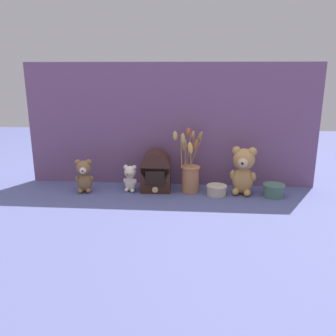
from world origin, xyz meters
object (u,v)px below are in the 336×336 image
vintage_radio (156,171)px  decorative_tin_tall (274,190)px  teddy_bear_large (243,170)px  flower_vase (190,172)px  decorative_tin_short (217,190)px  teddy_bear_medium (84,175)px  teddy_bear_small (130,178)px

vintage_radio → decorative_tin_tall: vintage_radio is taller
teddy_bear_large → flower_vase: flower_vase is taller
teddy_bear_large → flower_vase: bearing=177.2°
teddy_bear_large → decorative_tin_short: bearing=-168.6°
teddy_bear_medium → decorative_tin_tall: (0.96, 0.00, -0.06)m
vintage_radio → teddy_bear_small: bearing=-168.2°
teddy_bear_large → decorative_tin_tall: size_ratio=2.28×
teddy_bear_small → flower_vase: bearing=3.3°
decorative_tin_tall → decorative_tin_short: bearing=179.3°
teddy_bear_small → decorative_tin_tall: size_ratio=1.31×
teddy_bear_small → vintage_radio: 0.14m
teddy_bear_large → decorative_tin_short: 0.17m
flower_vase → vintage_radio: 0.18m
flower_vase → decorative_tin_tall: flower_vase is taller
teddy_bear_medium → teddy_bear_large: bearing=2.4°
vintage_radio → decorative_tin_short: 0.33m
decorative_tin_tall → teddy_bear_large: bearing=168.9°
teddy_bear_small → decorative_tin_tall: teddy_bear_small is taller
teddy_bear_medium → teddy_bear_small: size_ratio=1.24×
teddy_bear_large → vintage_radio: 0.45m
teddy_bear_small → decorative_tin_tall: (0.73, -0.03, -0.04)m
decorative_tin_short → teddy_bear_medium: bearing=-179.4°
teddy_bear_large → teddy_bear_small: size_ratio=1.75×
teddy_bear_medium → vintage_radio: 0.37m
vintage_radio → decorative_tin_tall: bearing=-5.0°
flower_vase → decorative_tin_short: bearing=-16.1°
decorative_tin_short → teddy_bear_small: bearing=177.2°
flower_vase → teddy_bear_medium: bearing=-175.1°
teddy_bear_large → decorative_tin_short: (-0.13, -0.03, -0.10)m
teddy_bear_medium → teddy_bear_small: 0.24m
decorative_tin_tall → flower_vase: bearing=174.2°
teddy_bear_small → flower_vase: size_ratio=0.42×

